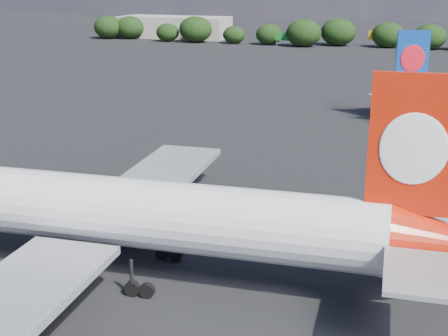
% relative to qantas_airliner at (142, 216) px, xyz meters
% --- Properties ---
extents(ground, '(500.00, 500.00, 0.00)m').
position_rel_qantas_airliner_xyz_m(ground, '(-11.09, 53.29, -5.20)').
color(ground, black).
rests_on(ground, ground).
extents(qantas_airliner, '(52.30, 49.72, 17.07)m').
position_rel_qantas_airliner_xyz_m(qantas_airliner, '(0.00, 0.00, 0.00)').
color(qantas_airliner, silver).
rests_on(qantas_airliner, ground).
extents(terminal_building, '(42.00, 16.00, 8.00)m').
position_rel_qantas_airliner_xyz_m(terminal_building, '(-76.09, 185.29, -1.20)').
color(terminal_building, gray).
rests_on(terminal_building, ground).
extents(highway_sign, '(6.00, 0.30, 4.50)m').
position_rel_qantas_airliner_xyz_m(highway_sign, '(-29.09, 169.29, -2.07)').
color(highway_sign, '#156923').
rests_on(highway_sign, ground).
extents(billboard_yellow, '(5.00, 0.30, 5.50)m').
position_rel_qantas_airliner_xyz_m(billboard_yellow, '(0.91, 175.29, -1.33)').
color(billboard_yellow, gold).
rests_on(billboard_yellow, ground).
extents(horizon_treeline, '(200.32, 16.87, 9.22)m').
position_rel_qantas_airliner_xyz_m(horizon_treeline, '(-9.28, 173.40, -1.06)').
color(horizon_treeline, black).
rests_on(horizon_treeline, ground).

